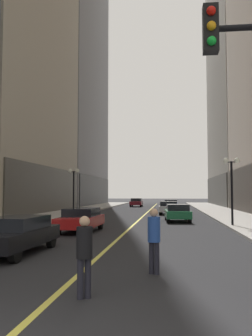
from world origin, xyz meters
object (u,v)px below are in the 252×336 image
(street_lamp_right_mid, at_px, (232,176))
(pedestrian_in_black_coat, at_px, (84,250))
(car_black, at_px, (16,233))
(car_blue, at_px, (171,204))
(car_red, at_px, (81,219))
(pedestrian_in_blue_hoodie, at_px, (154,235))
(car_green, at_px, (177,212))
(street_lamp_left_far, at_px, (74,181))
(car_silver, at_px, (169,207))
(car_maroon, at_px, (136,202))

(street_lamp_right_mid, bearing_deg, pedestrian_in_black_coat, -109.33)
(car_black, bearing_deg, car_blue, 80.53)
(car_red, xyz_separation_m, pedestrian_in_blue_hoodie, (4.50, -10.23, 0.31))
(street_lamp_right_mid, bearing_deg, car_green, 128.66)
(car_blue, relative_size, street_lamp_left_far, 1.01)
(car_blue, bearing_deg, street_lamp_left_far, -123.18)
(car_red, height_order, car_silver, same)
(car_green, relative_size, car_maroon, 1.07)
(car_silver, distance_m, street_lamp_left_far, 10.06)
(pedestrian_in_black_coat, bearing_deg, street_lamp_left_far, 105.29)
(car_silver, height_order, street_lamp_left_far, street_lamp_left_far)
(car_blue, height_order, car_maroon, same)
(car_maroon, relative_size, street_lamp_right_mid, 0.92)
(car_silver, relative_size, car_blue, 0.94)
(car_green, distance_m, pedestrian_in_black_coat, 20.72)
(car_green, bearing_deg, pedestrian_in_blue_hoodie, -93.30)
(pedestrian_in_blue_hoodie, height_order, street_lamp_left_far, street_lamp_left_far)
(street_lamp_right_mid, bearing_deg, car_silver, 106.47)
(car_silver, bearing_deg, car_green, -85.98)
(pedestrian_in_blue_hoodie, xyz_separation_m, street_lamp_left_far, (-8.40, 23.33, 2.22))
(pedestrian_in_black_coat, height_order, pedestrian_in_blue_hoodie, pedestrian_in_blue_hoodie)
(car_red, height_order, pedestrian_in_black_coat, pedestrian_in_black_coat)
(car_red, xyz_separation_m, street_lamp_right_mid, (8.90, 3.71, 2.54))
(car_green, bearing_deg, car_silver, 94.02)
(car_red, relative_size, car_blue, 1.01)
(car_silver, height_order, pedestrian_in_blue_hoodie, pedestrian_in_blue_hoodie)
(car_black, height_order, car_blue, same)
(street_lamp_left_far, bearing_deg, car_red, -73.40)
(car_black, distance_m, car_red, 7.50)
(street_lamp_left_far, xyz_separation_m, street_lamp_right_mid, (12.80, -9.38, 0.00))
(car_green, xyz_separation_m, pedestrian_in_black_coat, (-2.40, -20.58, 0.27))
(pedestrian_in_black_coat, relative_size, street_lamp_left_far, 0.38)
(car_red, distance_m, pedestrian_in_blue_hoodie, 11.18)
(street_lamp_right_mid, bearing_deg, car_blue, 99.15)
(car_maroon, distance_m, pedestrian_in_black_coat, 50.05)
(pedestrian_in_black_coat, distance_m, pedestrian_in_blue_hoodie, 2.80)
(pedestrian_in_blue_hoodie, height_order, street_lamp_right_mid, street_lamp_right_mid)
(car_blue, bearing_deg, pedestrian_in_blue_hoodie, -91.01)
(car_blue, bearing_deg, car_red, -100.83)
(car_black, distance_m, car_maroon, 44.74)
(car_maroon, bearing_deg, car_blue, -62.75)
(car_green, height_order, street_lamp_left_far, street_lamp_left_far)
(pedestrian_in_blue_hoodie, distance_m, street_lamp_right_mid, 14.79)
(car_blue, xyz_separation_m, pedestrian_in_black_coat, (-2.01, -39.63, 0.27))
(car_black, distance_m, pedestrian_in_black_coat, 6.41)
(car_black, height_order, car_silver, same)
(car_red, distance_m, car_silver, 17.95)
(car_maroon, xyz_separation_m, street_lamp_right_mid, (9.06, -33.55, 2.54))
(car_black, xyz_separation_m, street_lamp_left_far, (-3.31, 20.57, 2.54))
(car_red, distance_m, car_blue, 27.43)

